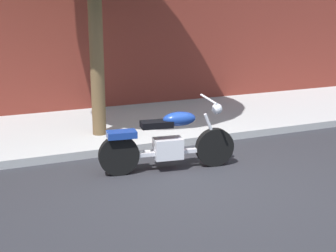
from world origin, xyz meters
name	(u,v)px	position (x,y,z in m)	size (l,w,h in m)	color
ground_plane	(195,179)	(0.00, 0.00, 0.00)	(60.00, 60.00, 0.00)	#28282D
sidewalk	(131,125)	(0.00, 3.03, 0.07)	(24.03, 3.01, 0.14)	#AAAAAA
motorcycle	(168,142)	(-0.22, 0.52, 0.46)	(2.16, 0.72, 1.12)	black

